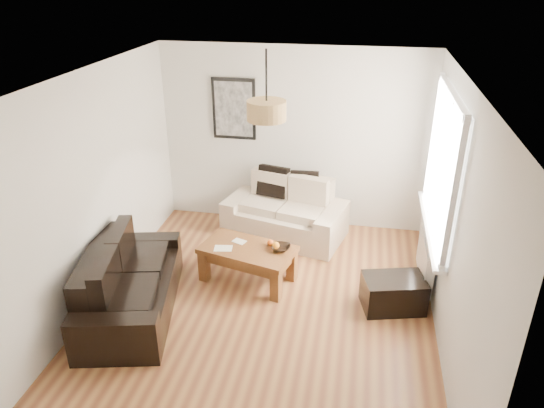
% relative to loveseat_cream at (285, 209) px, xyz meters
% --- Properties ---
extents(floor, '(4.50, 4.50, 0.00)m').
position_rel_loveseat_cream_xyz_m(floor, '(0.03, -1.78, -0.41)').
color(floor, brown).
rests_on(floor, ground).
extents(ceiling, '(3.80, 4.50, 0.00)m').
position_rel_loveseat_cream_xyz_m(ceiling, '(0.03, -1.78, 2.19)').
color(ceiling, white).
rests_on(ceiling, floor).
extents(wall_back, '(3.80, 0.04, 2.60)m').
position_rel_loveseat_cream_xyz_m(wall_back, '(0.03, 0.47, 0.89)').
color(wall_back, silver).
rests_on(wall_back, floor).
extents(wall_front, '(3.80, 0.04, 2.60)m').
position_rel_loveseat_cream_xyz_m(wall_front, '(0.03, -4.03, 0.89)').
color(wall_front, silver).
rests_on(wall_front, floor).
extents(wall_left, '(0.04, 4.50, 2.60)m').
position_rel_loveseat_cream_xyz_m(wall_left, '(-1.87, -1.78, 0.89)').
color(wall_left, silver).
rests_on(wall_left, floor).
extents(wall_right, '(0.04, 4.50, 2.60)m').
position_rel_loveseat_cream_xyz_m(wall_right, '(1.93, -1.78, 0.89)').
color(wall_right, silver).
rests_on(wall_right, floor).
extents(window_bay, '(0.14, 1.90, 1.60)m').
position_rel_loveseat_cream_xyz_m(window_bay, '(1.89, -0.98, 1.19)').
color(window_bay, white).
rests_on(window_bay, wall_right).
extents(radiator, '(0.10, 0.90, 0.52)m').
position_rel_loveseat_cream_xyz_m(radiator, '(1.85, -0.98, -0.03)').
color(radiator, white).
rests_on(radiator, wall_right).
extents(poster, '(0.62, 0.04, 0.87)m').
position_rel_loveseat_cream_xyz_m(poster, '(-0.82, 0.44, 1.29)').
color(poster, black).
rests_on(poster, wall_back).
extents(pendant_shade, '(0.40, 0.40, 0.20)m').
position_rel_loveseat_cream_xyz_m(pendant_shade, '(0.03, -1.48, 1.82)').
color(pendant_shade, tan).
rests_on(pendant_shade, ceiling).
extents(loveseat_cream, '(1.81, 1.27, 0.82)m').
position_rel_loveseat_cream_xyz_m(loveseat_cream, '(0.00, 0.00, 0.00)').
color(loveseat_cream, beige).
rests_on(loveseat_cream, floor).
extents(sofa_leather, '(1.26, 1.96, 0.78)m').
position_rel_loveseat_cream_xyz_m(sofa_leather, '(-1.40, -2.06, -0.02)').
color(sofa_leather, black).
rests_on(sofa_leather, floor).
extents(coffee_table, '(1.23, 0.87, 0.46)m').
position_rel_loveseat_cream_xyz_m(coffee_table, '(-0.26, -1.22, -0.18)').
color(coffee_table, brown).
rests_on(coffee_table, floor).
extents(ottoman, '(0.76, 0.59, 0.39)m').
position_rel_loveseat_cream_xyz_m(ottoman, '(1.48, -1.46, -0.22)').
color(ottoman, black).
rests_on(ottoman, floor).
extents(cushion_left, '(0.46, 0.24, 0.44)m').
position_rel_loveseat_cream_xyz_m(cushion_left, '(-0.21, 0.20, 0.33)').
color(cushion_left, black).
rests_on(cushion_left, loveseat_cream).
extents(cushion_right, '(0.40, 0.15, 0.40)m').
position_rel_loveseat_cream_xyz_m(cushion_right, '(0.24, 0.20, 0.31)').
color(cushion_right, black).
rests_on(cushion_right, loveseat_cream).
extents(fruit_bowl, '(0.24, 0.24, 0.05)m').
position_rel_loveseat_cream_xyz_m(fruit_bowl, '(0.14, -1.19, 0.08)').
color(fruit_bowl, black).
rests_on(fruit_bowl, coffee_table).
extents(orange_a, '(0.11, 0.11, 0.09)m').
position_rel_loveseat_cream_xyz_m(orange_a, '(0.07, -1.17, 0.09)').
color(orange_a, orange).
rests_on(orange_a, fruit_bowl).
extents(orange_b, '(0.08, 0.08, 0.07)m').
position_rel_loveseat_cream_xyz_m(orange_b, '(0.08, -1.18, 0.09)').
color(orange_b, orange).
rests_on(orange_b, fruit_bowl).
extents(orange_c, '(0.09, 0.09, 0.08)m').
position_rel_loveseat_cream_xyz_m(orange_c, '(-0.00, -1.12, 0.09)').
color(orange_c, '#D85312').
rests_on(orange_c, fruit_bowl).
extents(papers, '(0.23, 0.18, 0.01)m').
position_rel_loveseat_cream_xyz_m(papers, '(-0.55, -1.29, 0.05)').
color(papers, white).
rests_on(papers, coffee_table).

